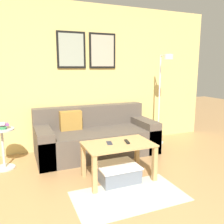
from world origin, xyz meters
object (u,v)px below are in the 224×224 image
Objects in this scene: couch at (96,137)px; storage_bin at (117,172)px; side_table at (3,145)px; remote_control at (127,142)px; book_stack at (0,126)px; cell_phone at (109,143)px; floor_lamp at (163,88)px; coffee_table at (118,151)px.

couch is 1.09m from storage_bin.
storage_bin is 0.88× the size of side_table.
remote_control is (1.53, -0.93, 0.14)m from side_table.
book_stack is (-1.46, -0.10, 0.36)m from couch.
cell_phone reaches higher than storage_bin.
floor_lamp reaches higher than storage_bin.
remote_control is at bearing -31.02° from book_stack.
storage_bin is 1.96m from floor_lamp.
cell_phone is at bearing -33.61° from book_stack.
side_table is 1.79m from remote_control.
remote_control is (0.15, 0.04, 0.39)m from storage_bin.
cell_phone is at bearing -98.27° from couch.
remote_control is (0.12, -0.00, 0.11)m from coffee_table.
book_stack is 1.59m from cell_phone.
coffee_table is 6.37× the size of cell_phone.
coffee_table is at bearing -33.01° from book_stack.
coffee_table is 5.95× the size of remote_control.
storage_bin is 0.40m from cell_phone.
floor_lamp is (1.36, 1.02, 0.98)m from storage_bin.
side_table is (-1.44, -0.10, 0.08)m from couch.
storage_bin is at bearing -143.32° from floor_lamp.
couch is at bearing 94.70° from cell_phone.
coffee_table is at bearing -170.51° from remote_control.
coffee_table is at bearing -143.92° from floor_lamp.
coffee_table is at bearing 55.66° from storage_bin.
coffee_table is at bearing -33.31° from side_table.
book_stack is at bearing 172.53° from side_table.
floor_lamp is (1.30, -0.06, 0.81)m from couch.
cell_phone is at bearing 155.06° from coffee_table.
coffee_table is at bearing -11.98° from cell_phone.
storage_bin is 3.72× the size of cell_phone.
floor_lamp is 2.84m from side_table.
floor_lamp is at bearing 36.68° from storage_bin.
coffee_table is at bearing -92.02° from couch.
book_stack is at bearing 159.36° from cell_phone.
floor_lamp is at bearing 1.00° from side_table.
remote_control is 0.23m from cell_phone.
cell_phone is at bearing -147.35° from floor_lamp.
remote_control is at bearing -2.10° from coffee_table.
remote_control is 1.07× the size of cell_phone.
couch reaches higher than storage_bin.
floor_lamp reaches higher than coffee_table.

